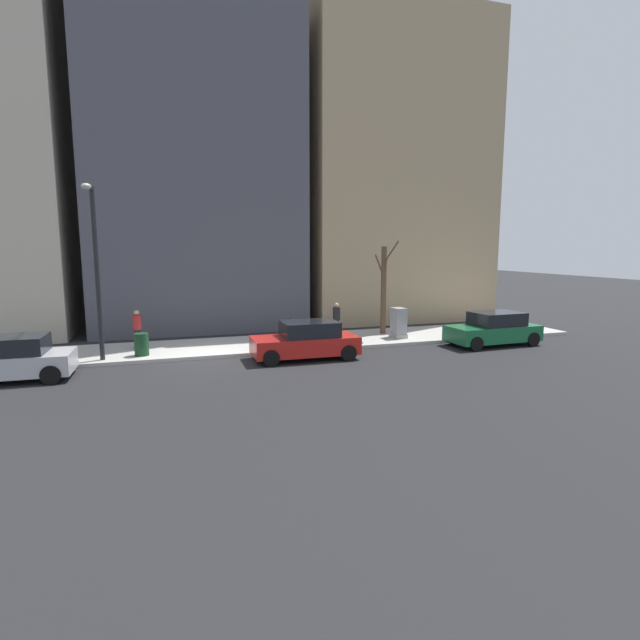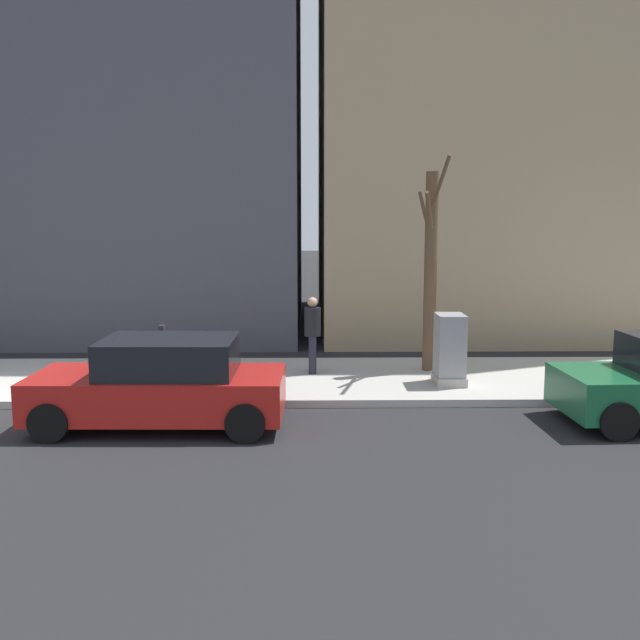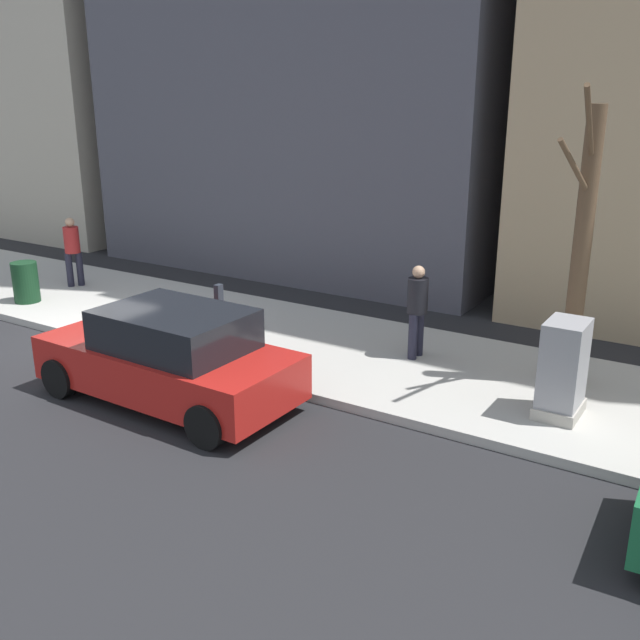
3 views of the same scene
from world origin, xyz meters
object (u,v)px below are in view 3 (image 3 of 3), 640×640
at_px(trash_bin, 26,282).
at_px(pedestrian_near_meter, 417,306).
at_px(parked_car_red, 170,357).
at_px(parking_meter, 220,314).
at_px(utility_box, 563,370).
at_px(bare_tree, 582,244).
at_px(pedestrian_midblock, 72,248).

distance_m(trash_bin, pedestrian_near_meter, 8.98).
xyz_separation_m(parked_car_red, parking_meter, (1.56, 0.29, 0.24)).
height_order(utility_box, bare_tree, bare_tree).
relative_size(bare_tree, pedestrian_midblock, 2.78).
distance_m(parked_car_red, trash_bin, 6.60).
relative_size(parked_car_red, pedestrian_near_meter, 2.55).
distance_m(bare_tree, pedestrian_midblock, 11.68).
height_order(parked_car_red, pedestrian_midblock, pedestrian_midblock).
bearing_deg(parking_meter, bare_tree, -68.59).
bearing_deg(parked_car_red, utility_box, -64.66).
xyz_separation_m(parking_meter, trash_bin, (0.45, 5.99, -0.38)).
relative_size(parked_car_red, trash_bin, 4.70).
bearing_deg(bare_tree, trash_bin, 98.37).
bearing_deg(parking_meter, pedestrian_near_meter, -56.26).
bearing_deg(pedestrian_midblock, utility_box, -63.56).
xyz_separation_m(utility_box, bare_tree, (1.28, 0.21, 1.58)).
xyz_separation_m(bare_tree, pedestrian_midblock, (-0.18, 11.60, -1.34)).
bearing_deg(pedestrian_near_meter, pedestrian_midblock, -87.98).
xyz_separation_m(parking_meter, pedestrian_midblock, (1.95, 6.17, 0.11)).
distance_m(parked_car_red, utility_box, 5.86).
relative_size(parked_car_red, pedestrian_midblock, 2.55).
bearing_deg(pedestrian_midblock, trash_bin, -141.20).
bearing_deg(trash_bin, pedestrian_near_meter, -80.64).
distance_m(utility_box, pedestrian_midblock, 11.86).
distance_m(parking_meter, utility_box, 5.70).
height_order(bare_tree, pedestrian_near_meter, bare_tree).
xyz_separation_m(parked_car_red, trash_bin, (2.01, 6.28, -0.14)).
bearing_deg(parked_car_red, pedestrian_midblock, 62.58).
bearing_deg(pedestrian_near_meter, utility_box, 71.45).
distance_m(utility_box, trash_bin, 11.63).
height_order(parked_car_red, parking_meter, parked_car_red).
bearing_deg(pedestrian_midblock, bare_tree, -57.36).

